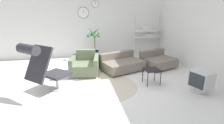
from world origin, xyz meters
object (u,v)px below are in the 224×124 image
at_px(lounge_chair, 42,64).
at_px(couch_low, 122,64).
at_px(crt_television, 201,81).
at_px(potted_plant, 95,47).
at_px(armchair_red, 85,65).
at_px(shelf_unit, 148,33).
at_px(side_table, 152,71).
at_px(couch_second, 158,61).

relative_size(lounge_chair, couch_low, 0.85).
bearing_deg(lounge_chair, crt_television, 33.32).
xyz_separation_m(couch_low, potted_plant, (-0.72, 1.64, 0.27)).
distance_m(armchair_red, shelf_unit, 3.43).
xyz_separation_m(couch_low, side_table, (0.53, -1.25, 0.17)).
bearing_deg(potted_plant, shelf_unit, 2.05).
height_order(armchair_red, couch_second, armchair_red).
bearing_deg(side_table, couch_low, 112.91).
bearing_deg(crt_television, lounge_chair, 62.57).
distance_m(lounge_chair, armchair_red, 1.71).
xyz_separation_m(armchair_red, side_table, (1.75, -1.18, 0.12)).
distance_m(side_table, potted_plant, 3.15).
bearing_deg(couch_second, lounge_chair, 1.60).
height_order(lounge_chair, potted_plant, lounge_chair).
xyz_separation_m(side_table, crt_television, (1.00, -0.72, -0.07)).
bearing_deg(couch_low, armchair_red, -16.40).
xyz_separation_m(armchair_red, crt_television, (2.75, -1.90, 0.05)).
bearing_deg(side_table, shelf_unit, 69.86).
relative_size(crt_television, potted_plant, 0.44).
relative_size(lounge_chair, side_table, 3.03).
bearing_deg(crt_television, potted_plant, 14.22).
distance_m(armchair_red, potted_plant, 1.79).
bearing_deg(couch_low, lounge_chair, 10.78).
height_order(lounge_chair, couch_low, lounge_chair).
bearing_deg(crt_television, couch_second, -12.62).
distance_m(potted_plant, shelf_unit, 2.39).
bearing_deg(lounge_chair, shelf_unit, 81.10).
relative_size(side_table, potted_plant, 0.33).
bearing_deg(couch_low, side_table, 93.55).
height_order(couch_low, crt_television, couch_low).
bearing_deg(couch_second, side_table, 38.74).
relative_size(armchair_red, couch_second, 0.81).
height_order(lounge_chair, crt_television, lounge_chair).
height_order(armchair_red, couch_low, armchair_red).
relative_size(lounge_chair, couch_second, 1.01).
height_order(couch_second, crt_television, couch_second).
bearing_deg(shelf_unit, couch_second, -99.35).
bearing_deg(armchair_red, lounge_chair, 60.18).
bearing_deg(crt_television, shelf_unit, -19.13).
xyz_separation_m(couch_second, shelf_unit, (0.27, 1.66, 0.77)).
bearing_deg(potted_plant, couch_second, -37.31).
height_order(couch_low, side_table, couch_low).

